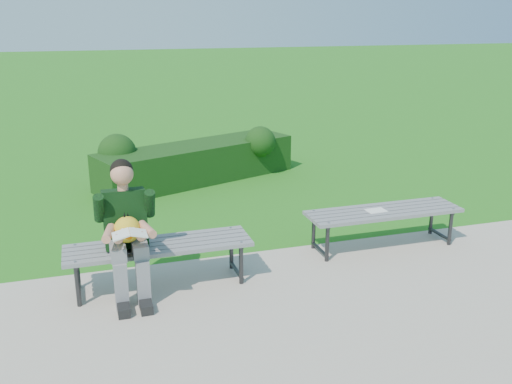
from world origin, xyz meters
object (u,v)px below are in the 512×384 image
hedge (194,160)px  paper_sheet (376,210)px  bench_left (159,249)px  seated_boy (126,227)px  bench_right (384,214)px

hedge → paper_sheet: 3.70m
bench_left → seated_boy: 0.43m
hedge → bench_left: hedge is taller
seated_boy → paper_sheet: size_ratio=5.83×
bench_left → bench_right: size_ratio=1.00×
hedge → seated_boy: bearing=-110.2°
seated_boy → paper_sheet: (2.80, 0.34, -0.24)m
hedge → bench_right: size_ratio=1.89×
bench_left → bench_right: (2.60, 0.24, 0.00)m
seated_boy → bench_right: bearing=6.7°
seated_boy → hedge: bearing=69.8°
hedge → seated_boy: size_ratio=2.59×
bench_left → seated_boy: (-0.30, -0.10, 0.30)m
bench_left → bench_right: 2.61m
bench_right → hedge: bearing=114.0°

